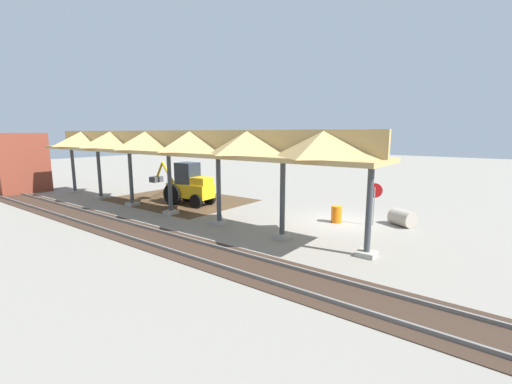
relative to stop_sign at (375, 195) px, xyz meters
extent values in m
plane|color=gray|center=(1.64, 0.39, -1.60)|extent=(120.00, 120.00, 0.00)
cube|color=#4C3823|center=(13.38, 1.53, -1.59)|extent=(9.67, 7.00, 0.01)
cube|color=#9E998E|center=(-1.31, 4.69, -1.50)|extent=(0.70, 0.70, 0.20)
cylinder|color=#383D42|center=(-1.31, 4.69, 0.20)|extent=(0.24, 0.24, 3.60)
cube|color=#9E998E|center=(2.62, 4.69, -1.50)|extent=(0.70, 0.70, 0.20)
cylinder|color=#383D42|center=(2.62, 4.69, 0.20)|extent=(0.24, 0.24, 3.60)
cube|color=#9E998E|center=(6.55, 4.69, -1.50)|extent=(0.70, 0.70, 0.20)
cylinder|color=#383D42|center=(6.55, 4.69, 0.20)|extent=(0.24, 0.24, 3.60)
cube|color=#9E998E|center=(10.48, 4.69, -1.50)|extent=(0.70, 0.70, 0.20)
cylinder|color=#383D42|center=(10.48, 4.69, 0.20)|extent=(0.24, 0.24, 3.60)
cube|color=#9E998E|center=(14.40, 4.69, -1.50)|extent=(0.70, 0.70, 0.20)
cylinder|color=#383D42|center=(14.40, 4.69, 0.20)|extent=(0.24, 0.24, 3.60)
cube|color=#9E998E|center=(18.33, 4.69, -1.50)|extent=(0.70, 0.70, 0.20)
cylinder|color=#383D42|center=(18.33, 4.69, 0.20)|extent=(0.24, 0.24, 3.60)
cube|color=#9E998E|center=(22.26, 4.69, -1.50)|extent=(0.70, 0.70, 0.20)
cylinder|color=#383D42|center=(22.26, 4.69, 0.20)|extent=(0.24, 0.24, 3.60)
cube|color=tan|center=(10.48, 4.69, 2.10)|extent=(24.78, 3.20, 0.20)
cube|color=tan|center=(10.48, 4.69, 2.75)|extent=(24.78, 0.20, 1.10)
pyramid|color=tan|center=(0.65, 4.69, 2.75)|extent=(3.54, 3.20, 1.10)
pyramid|color=tan|center=(4.58, 4.69, 2.75)|extent=(3.54, 3.20, 1.10)
pyramid|color=tan|center=(8.51, 4.69, 2.75)|extent=(3.54, 3.20, 1.10)
pyramid|color=tan|center=(12.44, 4.69, 2.75)|extent=(3.54, 3.20, 1.10)
pyramid|color=tan|center=(16.37, 4.69, 2.75)|extent=(3.54, 3.20, 1.10)
pyramid|color=tan|center=(20.30, 4.69, 2.75)|extent=(3.54, 3.20, 1.10)
cube|color=slate|center=(1.64, 7.58, -1.52)|extent=(60.00, 0.08, 0.15)
cube|color=slate|center=(1.64, 9.02, -1.52)|extent=(60.00, 0.08, 0.15)
cube|color=#38281E|center=(1.64, 8.30, -1.58)|extent=(60.00, 2.58, 0.03)
cylinder|color=gray|center=(0.00, 0.00, -0.58)|extent=(0.06, 0.06, 2.03)
cylinder|color=red|center=(0.00, 0.00, 0.25)|extent=(0.73, 0.26, 0.76)
cube|color=#EAB214|center=(11.54, 2.15, -0.63)|extent=(3.30, 1.58, 0.90)
cube|color=#1E262D|center=(11.74, 2.16, 0.52)|extent=(1.40, 1.28, 1.40)
cube|color=#EAB214|center=(10.52, 2.06, 0.07)|extent=(1.24, 1.19, 0.50)
cylinder|color=black|center=(12.56, 1.52, -0.90)|extent=(1.42, 0.42, 1.40)
cylinder|color=black|center=(12.44, 2.94, -0.90)|extent=(1.42, 0.42, 1.40)
cylinder|color=black|center=(10.52, 1.40, -1.15)|extent=(0.92, 0.38, 0.90)
cylinder|color=black|center=(10.40, 2.70, -1.15)|extent=(0.92, 0.38, 0.90)
cylinder|color=#EAB214|center=(13.59, 2.33, 0.48)|extent=(1.08, 0.27, 1.41)
cylinder|color=#EAB214|center=(14.41, 2.40, 0.51)|extent=(0.87, 0.24, 1.32)
cube|color=#47474C|center=(14.77, 2.44, -0.11)|extent=(0.67, 0.85, 0.40)
cone|color=#4C3823|center=(15.21, 0.92, -1.60)|extent=(5.32, 5.32, 1.31)
cylinder|color=#9E9384|center=(-1.23, -0.79, -1.17)|extent=(1.45, 1.30, 0.85)
cylinder|color=black|center=(-0.70, -1.07, -1.17)|extent=(0.27, 0.50, 0.55)
cube|color=brown|center=(26.57, 7.05, 0.78)|extent=(3.57, 3.58, 4.75)
cylinder|color=orange|center=(1.77, 0.60, -1.15)|extent=(0.56, 0.56, 0.90)
camera|label=1|loc=(-5.55, 17.49, 3.18)|focal=24.00mm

